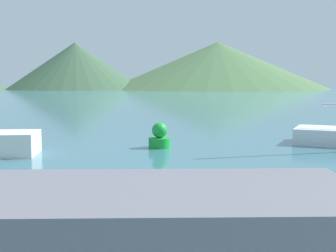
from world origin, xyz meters
TOP-DOWN VIEW (x-y plane):
  - buoy_marker at (-0.29, 17.87)m, footprint 0.80×0.80m
  - hill_central at (-2.17, 110.04)m, footprint 30.70×30.70m
  - hill_east at (30.71, 107.47)m, footprint 51.38×51.38m

SIDE VIEW (x-z plane):
  - buoy_marker at x=-0.29m, z-range -0.08..0.84m
  - hill_central at x=-2.17m, z-range 0.00..10.53m
  - hill_east at x=30.71m, z-range 0.00..10.92m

